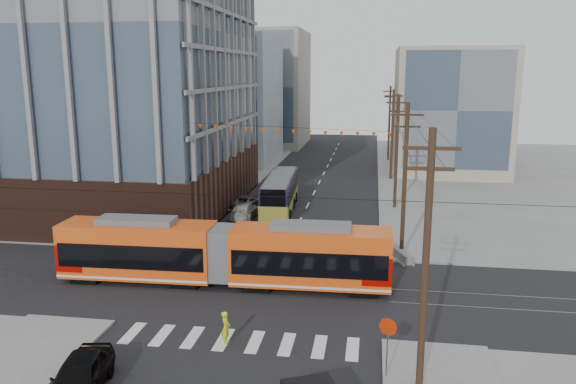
# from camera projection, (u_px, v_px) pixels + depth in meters

# --- Properties ---
(ground) EXTENTS (160.00, 160.00, 0.00)m
(ground) POSITION_uv_depth(u_px,v_px,m) (252.00, 315.00, 30.70)
(ground) COLOR slate
(office_building) EXTENTS (30.00, 25.00, 28.60)m
(office_building) POSITION_uv_depth(u_px,v_px,m) (75.00, 58.00, 53.15)
(office_building) COLOR #381E16
(office_building) RESTS_ON ground
(bg_bldg_nw_near) EXTENTS (18.00, 16.00, 18.00)m
(bg_bldg_nw_near) POSITION_uv_depth(u_px,v_px,m) (213.00, 100.00, 81.55)
(bg_bldg_nw_near) COLOR #8C99A5
(bg_bldg_nw_near) RESTS_ON ground
(bg_bldg_ne_near) EXTENTS (14.00, 14.00, 16.00)m
(bg_bldg_ne_near) POSITION_uv_depth(u_px,v_px,m) (450.00, 111.00, 73.02)
(bg_bldg_ne_near) COLOR gray
(bg_bldg_ne_near) RESTS_ON ground
(bg_bldg_nw_far) EXTENTS (16.00, 18.00, 20.00)m
(bg_bldg_nw_far) POSITION_uv_depth(u_px,v_px,m) (260.00, 89.00, 100.22)
(bg_bldg_nw_far) COLOR gray
(bg_bldg_nw_far) RESTS_ON ground
(bg_bldg_ne_far) EXTENTS (16.00, 16.00, 14.00)m
(bg_bldg_ne_far) POSITION_uv_depth(u_px,v_px,m) (446.00, 109.00, 92.26)
(bg_bldg_ne_far) COLOR #8C99A5
(bg_bldg_ne_far) RESTS_ON ground
(utility_pole_near) EXTENTS (0.30, 0.30, 11.00)m
(utility_pole_near) POSITION_uv_depth(u_px,v_px,m) (426.00, 265.00, 22.48)
(utility_pole_near) COLOR black
(utility_pole_near) RESTS_ON ground
(utility_pole_far) EXTENTS (0.30, 0.30, 11.00)m
(utility_pole_far) POSITION_uv_depth(u_px,v_px,m) (389.00, 124.00, 82.39)
(utility_pole_far) COLOR black
(utility_pole_far) RESTS_ON ground
(streetcar) EXTENTS (20.69, 3.43, 3.97)m
(streetcar) POSITION_uv_depth(u_px,v_px,m) (223.00, 254.00, 34.82)
(streetcar) COLOR #DE4D13
(streetcar) RESTS_ON ground
(city_bus) EXTENTS (3.26, 11.94, 3.35)m
(city_bus) POSITION_uv_depth(u_px,v_px,m) (280.00, 192.00, 53.96)
(city_bus) COLOR #211530
(city_bus) RESTS_ON ground
(black_sedan) EXTENTS (2.66, 5.00, 1.62)m
(black_sedan) POSITION_uv_depth(u_px,v_px,m) (79.00, 377.00, 23.04)
(black_sedan) COLOR black
(black_sedan) RESTS_ON ground
(parked_car_silver) EXTENTS (3.04, 4.90, 1.52)m
(parked_car_silver) POSITION_uv_depth(u_px,v_px,m) (212.00, 233.00, 43.61)
(parked_car_silver) COLOR #9597A5
(parked_car_silver) RESTS_ON ground
(parked_car_white) EXTENTS (2.14, 4.90, 1.40)m
(parked_car_white) POSITION_uv_depth(u_px,v_px,m) (244.00, 210.00, 50.94)
(parked_car_white) COLOR beige
(parked_car_white) RESTS_ON ground
(parked_car_grey) EXTENTS (2.64, 4.81, 1.28)m
(parked_car_grey) POSITION_uv_depth(u_px,v_px,m) (247.00, 202.00, 54.65)
(parked_car_grey) COLOR #56565B
(parked_car_grey) RESTS_ON ground
(pedestrian) EXTENTS (0.48, 0.67, 1.69)m
(pedestrian) POSITION_uv_depth(u_px,v_px,m) (226.00, 328.00, 27.32)
(pedestrian) COLOR yellow
(pedestrian) RESTS_ON ground
(stop_sign) EXTENTS (1.03, 1.03, 2.64)m
(stop_sign) POSITION_uv_depth(u_px,v_px,m) (387.00, 351.00, 24.13)
(stop_sign) COLOR #BC2405
(stop_sign) RESTS_ON ground
(jersey_barrier) EXTENTS (2.09, 3.73, 0.74)m
(jersey_barrier) POSITION_uv_depth(u_px,v_px,m) (398.00, 253.00, 40.01)
(jersey_barrier) COLOR gray
(jersey_barrier) RESTS_ON ground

